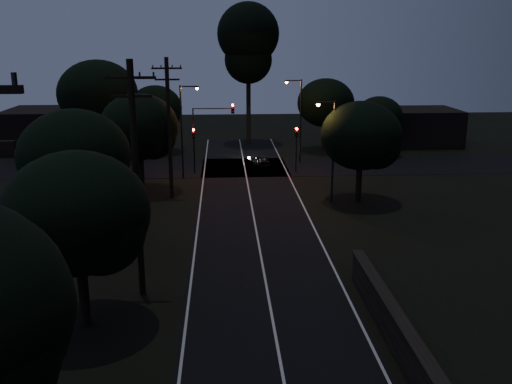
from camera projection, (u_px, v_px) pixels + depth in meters
road_surface at (250, 199)px, 43.25m from camera, size 60.00×70.00×0.03m
utility_pole_mid at (136, 178)px, 25.87m from camera, size 2.20×0.30×11.00m
utility_pole_far at (169, 126)px, 42.31m from camera, size 2.20×0.30×10.50m
tree_left_b at (82, 217)px, 22.98m from camera, size 5.95×5.95×7.57m
tree_left_c at (78, 159)px, 32.38m from camera, size 6.36×6.36×8.03m
tree_left_d at (142, 129)px, 44.10m from camera, size 6.11×6.11×7.75m
tree_far_nw at (157, 109)px, 59.61m from camera, size 5.56×5.56×7.04m
tree_far_w at (101, 96)px, 54.95m from camera, size 7.71×7.71×9.83m
tree_far_ne at (328, 104)px, 60.53m from camera, size 6.07×6.07×7.68m
tree_far_e at (381, 117)px, 58.23m from camera, size 4.78×4.78×6.07m
tree_right_a at (364, 138)px, 41.25m from camera, size 5.89×5.89×7.48m
tall_pine at (248, 42)px, 63.32m from camera, size 6.89×6.89×15.67m
building_left at (56, 129)px, 61.62m from camera, size 10.00×8.00×4.40m
building_right at (416, 127)px, 64.95m from camera, size 9.00×7.00×4.00m
signal_left at (194, 142)px, 50.78m from camera, size 0.28×0.35×4.10m
signal_right at (296, 141)px, 51.31m from camera, size 0.28×0.35×4.10m
signal_mast at (212, 125)px, 50.48m from camera, size 3.70×0.35×6.25m
streetlight_a at (184, 125)px, 48.35m from camera, size 1.66×0.26×8.00m
streetlight_b at (299, 115)px, 54.74m from camera, size 1.66×0.26×8.00m
streetlight_c at (331, 144)px, 41.36m from camera, size 1.46×0.26×7.50m
car at (260, 161)px, 54.04m from camera, size 2.14×3.42×1.09m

